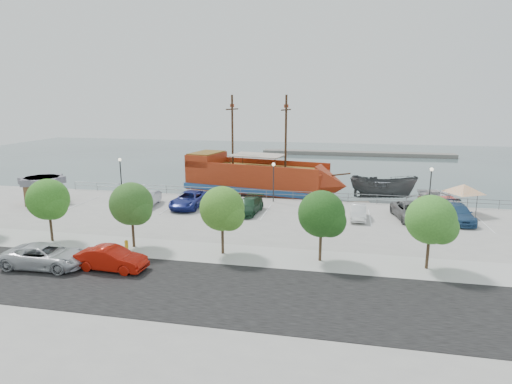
# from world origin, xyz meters

# --- Properties ---
(ground) EXTENTS (160.00, 160.00, 0.00)m
(ground) POSITION_xyz_m (0.00, 0.00, -1.00)
(ground) COLOR #39484A
(land_slab) EXTENTS (100.00, 58.00, 1.20)m
(land_slab) POSITION_xyz_m (0.00, -21.00, -0.60)
(land_slab) COLOR gray
(land_slab) RESTS_ON ground
(street) EXTENTS (100.00, 8.00, 0.04)m
(street) POSITION_xyz_m (0.00, -16.00, 0.01)
(street) COLOR black
(street) RESTS_ON land_slab
(sidewalk) EXTENTS (100.00, 4.00, 0.05)m
(sidewalk) POSITION_xyz_m (0.00, -10.00, 0.01)
(sidewalk) COLOR #B5B5B4
(sidewalk) RESTS_ON land_slab
(seawall_railing) EXTENTS (50.00, 0.06, 1.00)m
(seawall_railing) POSITION_xyz_m (0.00, 7.80, 0.53)
(seawall_railing) COLOR slate
(seawall_railing) RESTS_ON land_slab
(far_shore) EXTENTS (40.00, 3.00, 0.80)m
(far_shore) POSITION_xyz_m (10.00, 55.00, -0.60)
(far_shore) COLOR slate
(far_shore) RESTS_ON ground
(pirate_ship) EXTENTS (20.93, 9.41, 12.99)m
(pirate_ship) POSITION_xyz_m (-1.84, 13.10, 1.18)
(pirate_ship) COLOR #9D2D11
(pirate_ship) RESTS_ON ground
(patrol_boat) EXTENTS (7.93, 3.72, 2.96)m
(patrol_boat) POSITION_xyz_m (12.03, 13.01, 0.48)
(patrol_boat) COLOR #434546
(patrol_boat) RESTS_ON ground
(speedboat) EXTENTS (6.85, 8.70, 1.63)m
(speedboat) POSITION_xyz_m (17.85, 11.09, -0.18)
(speedboat) COLOR silver
(speedboat) RESTS_ON ground
(dock_west) EXTENTS (6.86, 3.79, 0.38)m
(dock_west) POSITION_xyz_m (-12.66, 9.20, -0.81)
(dock_west) COLOR gray
(dock_west) RESTS_ON ground
(dock_mid) EXTENTS (8.12, 4.18, 0.45)m
(dock_mid) POSITION_xyz_m (6.83, 9.20, -0.78)
(dock_mid) COLOR #666056
(dock_mid) RESTS_ON ground
(dock_east) EXTENTS (6.47, 2.81, 0.36)m
(dock_east) POSITION_xyz_m (16.66, 9.20, -0.82)
(dock_east) COLOR slate
(dock_east) RESTS_ON ground
(shed) EXTENTS (4.49, 4.49, 2.82)m
(shed) POSITION_xyz_m (-24.14, 1.01, 1.50)
(shed) COLOR brown
(shed) RESTS_ON land_slab
(canopy_tent) EXTENTS (5.03, 5.03, 3.38)m
(canopy_tent) POSITION_xyz_m (18.85, 5.31, 2.94)
(canopy_tent) COLOR slate
(canopy_tent) RESTS_ON land_slab
(street_van) EXTENTS (5.77, 2.87, 1.57)m
(street_van) POSITION_xyz_m (-11.87, -14.77, 0.78)
(street_van) COLOR #B9BCC1
(street_van) RESTS_ON street
(street_sedan) EXTENTS (4.76, 1.85, 1.55)m
(street_sedan) POSITION_xyz_m (-7.33, -14.32, 0.77)
(street_sedan) COLOR #A91307
(street_sedan) RESTS_ON street
(fire_hydrant) EXTENTS (0.28, 0.28, 0.82)m
(fire_hydrant) POSITION_xyz_m (-8.18, -10.80, 0.44)
(fire_hydrant) COLOR gold
(fire_hydrant) RESTS_ON sidewalk
(lamp_post_left) EXTENTS (0.36, 0.36, 4.28)m
(lamp_post_left) POSITION_xyz_m (-18.00, 6.50, 2.94)
(lamp_post_left) COLOR black
(lamp_post_left) RESTS_ON land_slab
(lamp_post_mid) EXTENTS (0.36, 0.36, 4.28)m
(lamp_post_mid) POSITION_xyz_m (0.00, 6.50, 2.94)
(lamp_post_mid) COLOR black
(lamp_post_mid) RESTS_ON land_slab
(lamp_post_right) EXTENTS (0.36, 0.36, 4.28)m
(lamp_post_right) POSITION_xyz_m (16.00, 6.50, 2.94)
(lamp_post_right) COLOR black
(lamp_post_right) RESTS_ON land_slab
(tree_b) EXTENTS (3.30, 3.20, 5.00)m
(tree_b) POSITION_xyz_m (-14.85, -10.07, 3.30)
(tree_b) COLOR #473321
(tree_b) RESTS_ON sidewalk
(tree_c) EXTENTS (3.30, 3.20, 5.00)m
(tree_c) POSITION_xyz_m (-7.85, -10.07, 3.30)
(tree_c) COLOR #473321
(tree_c) RESTS_ON sidewalk
(tree_d) EXTENTS (3.30, 3.20, 5.00)m
(tree_d) POSITION_xyz_m (-0.85, -10.07, 3.30)
(tree_d) COLOR #473321
(tree_d) RESTS_ON sidewalk
(tree_e) EXTENTS (3.30, 3.20, 5.00)m
(tree_e) POSITION_xyz_m (6.15, -10.07, 3.30)
(tree_e) COLOR #473321
(tree_e) RESTS_ON sidewalk
(tree_f) EXTENTS (3.30, 3.20, 5.00)m
(tree_f) POSITION_xyz_m (13.15, -10.07, 3.30)
(tree_f) COLOR #473321
(tree_f) RESTS_ON sidewalk
(parked_car_b) EXTENTS (2.06, 4.61, 1.47)m
(parked_car_b) POSITION_xyz_m (-12.57, 2.14, 0.74)
(parked_car_b) COLOR #B6BAC2
(parked_car_b) RESTS_ON land_slab
(parked_car_c) EXTENTS (2.87, 5.92, 1.62)m
(parked_car_c) POSITION_xyz_m (-8.12, 2.36, 0.81)
(parked_car_c) COLOR navy
(parked_car_c) RESTS_ON land_slab
(parked_car_d) EXTENTS (2.50, 5.23, 1.47)m
(parked_car_d) POSITION_xyz_m (-1.62, 1.37, 0.73)
(parked_car_d) COLOR #1E432B
(parked_car_d) RESTS_ON land_slab
(parked_car_f) EXTENTS (1.42, 4.03, 1.32)m
(parked_car_f) POSITION_xyz_m (8.86, 1.29, 0.66)
(parked_car_f) COLOR white
(parked_car_f) RESTS_ON land_slab
(parked_car_g) EXTENTS (3.53, 5.98, 1.56)m
(parked_car_g) POSITION_xyz_m (13.66, 2.14, 0.78)
(parked_car_g) COLOR slate
(parked_car_g) RESTS_ON land_slab
(parked_car_h) EXTENTS (2.42, 5.46, 1.56)m
(parked_car_h) POSITION_xyz_m (17.77, 2.33, 0.78)
(parked_car_h) COLOR #2A507C
(parked_car_h) RESTS_ON land_slab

